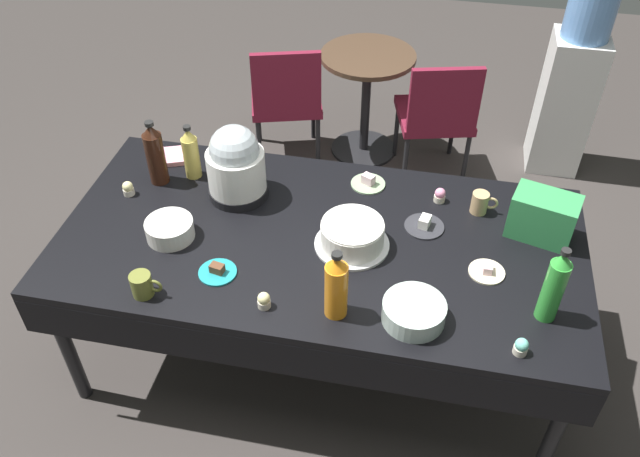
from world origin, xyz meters
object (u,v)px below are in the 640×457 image
at_px(glass_salad_bowl, 414,312).
at_px(soda_carton, 543,216).
at_px(maroon_chair_left, 286,97).
at_px(coffee_mug_olive, 142,285).
at_px(soda_bottle_orange_juice, 336,286).
at_px(dessert_plate_cream, 487,271).
at_px(round_cafe_table, 367,86).
at_px(ceramic_snack_bowl, 170,229).
at_px(cupcake_rose, 128,189).
at_px(soda_bottle_lime_soda, 554,286).
at_px(dessert_plate_charcoal, 424,225).
at_px(water_cooler, 570,84).
at_px(cupcake_berry, 440,195).
at_px(cupcake_lemon, 264,300).
at_px(coffee_mug_tan, 480,203).
at_px(dessert_plate_teal, 217,271).
at_px(potluck_table, 320,248).
at_px(slow_cooker, 236,164).
at_px(cupcake_vanilla, 521,347).
at_px(dessert_plate_sage, 368,182).
at_px(maroon_chair_right, 437,112).
at_px(frosted_layer_cake, 352,235).
at_px(soda_bottle_ginger_ale, 191,153).
at_px(soda_bottle_cola, 155,154).

xyz_separation_m(glass_salad_bowl, soda_carton, (0.47, 0.57, 0.06)).
bearing_deg(glass_salad_bowl, maroon_chair_left, 116.65).
bearing_deg(coffee_mug_olive, soda_bottle_orange_juice, 4.38).
bearing_deg(glass_salad_bowl, dessert_plate_cream, 48.57).
height_order(maroon_chair_left, round_cafe_table, maroon_chair_left).
distance_m(ceramic_snack_bowl, cupcake_rose, 0.37).
distance_m(cupcake_rose, soda_bottle_lime_soda, 1.85).
bearing_deg(dessert_plate_charcoal, soda_bottle_orange_juice, -117.51).
bearing_deg(water_cooler, cupcake_berry, -115.69).
bearing_deg(cupcake_lemon, ceramic_snack_bowl, 148.48).
relative_size(dessert_plate_charcoal, cupcake_berry, 2.52).
xyz_separation_m(soda_carton, water_cooler, (0.31, 1.66, -0.26)).
distance_m(cupcake_berry, soda_bottle_orange_juice, 0.82).
relative_size(soda_bottle_lime_soda, maroon_chair_left, 0.39).
bearing_deg(water_cooler, dessert_plate_charcoal, -114.55).
distance_m(coffee_mug_tan, soda_carton, 0.27).
height_order(ceramic_snack_bowl, dessert_plate_teal, ceramic_snack_bowl).
xyz_separation_m(potluck_table, water_cooler, (1.20, 1.86, -0.10)).
bearing_deg(slow_cooker, cupcake_vanilla, -28.33).
bearing_deg(soda_bottle_lime_soda, dessert_plate_charcoal, 139.57).
relative_size(dessert_plate_sage, cupcake_rose, 2.35).
relative_size(cupcake_vanilla, maroon_chair_right, 0.08).
height_order(ceramic_snack_bowl, dessert_plate_sage, ceramic_snack_bowl).
xyz_separation_m(slow_cooker, water_cooler, (1.62, 1.65, -0.33)).
relative_size(frosted_layer_cake, coffee_mug_tan, 2.69).
distance_m(dessert_plate_teal, soda_bottle_ginger_ale, 0.68).
bearing_deg(round_cafe_table, dessert_plate_sage, -81.79).
relative_size(coffee_mug_olive, maroon_chair_left, 0.15).
distance_m(frosted_layer_cake, maroon_chair_right, 1.60).
height_order(dessert_plate_cream, cupcake_rose, cupcake_rose).
relative_size(coffee_mug_tan, round_cafe_table, 0.16).
bearing_deg(glass_salad_bowl, coffee_mug_olive, -175.60).
xyz_separation_m(ceramic_snack_bowl, maroon_chair_right, (1.03, 1.65, -0.30)).
height_order(dessert_plate_charcoal, cupcake_rose, cupcake_rose).
bearing_deg(cupcake_berry, soda_carton, -18.63).
xyz_separation_m(coffee_mug_tan, maroon_chair_right, (-0.23, 1.22, -0.31)).
bearing_deg(dessert_plate_cream, soda_bottle_orange_juice, -149.68).
bearing_deg(dessert_plate_cream, glass_salad_bowl, -131.43).
relative_size(soda_bottle_lime_soda, soda_bottle_cola, 1.05).
distance_m(soda_bottle_lime_soda, soda_bottle_cola, 1.77).
height_order(cupcake_rose, round_cafe_table, cupcake_rose).
relative_size(cupcake_vanilla, soda_bottle_ginger_ale, 0.25).
height_order(cupcake_vanilla, cupcake_lemon, same).
height_order(cupcake_lemon, maroon_chair_left, maroon_chair_left).
distance_m(cupcake_lemon, coffee_mug_tan, 1.06).
xyz_separation_m(dessert_plate_teal, dessert_plate_cream, (1.04, 0.21, -0.00)).
height_order(dessert_plate_charcoal, water_cooler, water_cooler).
relative_size(potluck_table, soda_bottle_orange_juice, 7.31).
bearing_deg(coffee_mug_tan, maroon_chair_right, 100.67).
bearing_deg(soda_bottle_orange_juice, cupcake_berry, 65.56).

